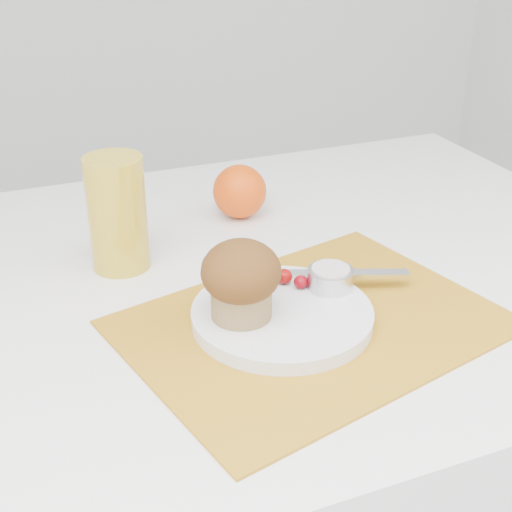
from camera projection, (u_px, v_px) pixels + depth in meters
name	position (u px, v px, depth m)	size (l,w,h in m)	color
table	(228.00, 486.00, 1.10)	(1.20, 0.80, 0.75)	white
placemat	(312.00, 324.00, 0.82)	(0.41, 0.30, 0.00)	#B67C19
plate	(282.00, 315.00, 0.82)	(0.21, 0.21, 0.02)	white
ramekin	(330.00, 278.00, 0.85)	(0.06, 0.06, 0.02)	silver
cream	(331.00, 270.00, 0.85)	(0.05, 0.05, 0.01)	silver
raspberry_near	(284.00, 276.00, 0.86)	(0.02, 0.02, 0.02)	#5C0402
raspberry_far	(301.00, 282.00, 0.85)	(0.02, 0.02, 0.02)	#5A0209
butter_knife	(327.00, 274.00, 0.88)	(0.20, 0.02, 0.01)	silver
orange	(240.00, 192.00, 1.07)	(0.08, 0.08, 0.08)	#F04D08
juice_glass	(117.00, 214.00, 0.91)	(0.08, 0.08, 0.15)	gold
muffin	(241.00, 279.00, 0.78)	(0.09, 0.09, 0.09)	olive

